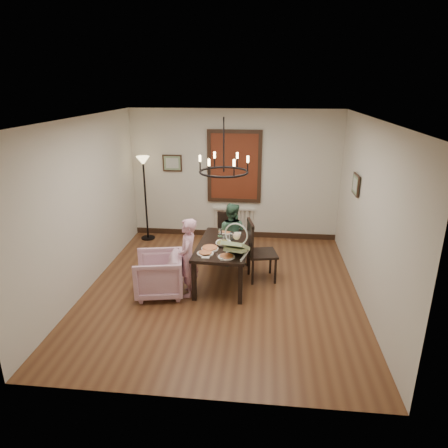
% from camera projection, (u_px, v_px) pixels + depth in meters
% --- Properties ---
extents(room_shell, '(4.51, 5.00, 2.81)m').
position_uv_depth(room_shell, '(224.00, 203.00, 6.62)').
color(room_shell, brown).
rests_on(room_shell, ground).
extents(dining_table, '(0.92, 1.56, 0.71)m').
position_uv_depth(dining_table, '(224.00, 248.00, 6.80)').
color(dining_table, black).
rests_on(dining_table, room_shell).
extents(chair_far, '(0.46, 0.46, 0.92)m').
position_uv_depth(chair_far, '(225.00, 237.00, 7.73)').
color(chair_far, black).
rests_on(chair_far, room_shell).
extents(chair_right, '(0.57, 0.57, 1.10)m').
position_uv_depth(chair_right, '(262.00, 250.00, 6.92)').
color(chair_right, black).
rests_on(chair_right, room_shell).
extents(armchair, '(0.90, 0.88, 0.70)m').
position_uv_depth(armchair, '(159.00, 274.00, 6.48)').
color(armchair, '#E2ADC2').
rests_on(armchair, room_shell).
extents(elderly_woman, '(0.29, 0.41, 1.08)m').
position_uv_depth(elderly_woman, '(188.00, 264.00, 6.41)').
color(elderly_woman, '#E19FB4').
rests_on(elderly_woman, room_shell).
extents(seated_man, '(0.56, 0.48, 1.01)m').
position_uv_depth(seated_man, '(231.00, 240.00, 7.50)').
color(seated_man, '#3A624A').
rests_on(seated_man, room_shell).
extents(baby_bouncer, '(0.51, 0.62, 0.36)m').
position_uv_depth(baby_bouncer, '(236.00, 245.00, 6.26)').
color(baby_bouncer, '#B5D392').
rests_on(baby_bouncer, dining_table).
extents(salad_bowl, '(0.31, 0.31, 0.08)m').
position_uv_depth(salad_bowl, '(223.00, 243.00, 6.68)').
color(salad_bowl, white).
rests_on(salad_bowl, dining_table).
extents(pizza_platter, '(0.28, 0.28, 0.04)m').
position_uv_depth(pizza_platter, '(210.00, 248.00, 6.54)').
color(pizza_platter, tan).
rests_on(pizza_platter, dining_table).
extents(drinking_glass, '(0.08, 0.08, 0.15)m').
position_uv_depth(drinking_glass, '(224.00, 239.00, 6.78)').
color(drinking_glass, silver).
rests_on(drinking_glass, dining_table).
extents(window_blinds, '(1.00, 0.03, 1.40)m').
position_uv_depth(window_blinds, '(234.00, 167.00, 8.51)').
color(window_blinds, maroon).
rests_on(window_blinds, room_shell).
extents(radiator, '(0.92, 0.12, 0.62)m').
position_uv_depth(radiator, '(234.00, 222.00, 8.95)').
color(radiator, silver).
rests_on(radiator, room_shell).
extents(picture_back, '(0.42, 0.03, 0.36)m').
position_uv_depth(picture_back, '(172.00, 163.00, 8.64)').
color(picture_back, black).
rests_on(picture_back, room_shell).
extents(picture_right, '(0.03, 0.42, 0.36)m').
position_uv_depth(picture_right, '(356.00, 184.00, 6.81)').
color(picture_right, black).
rests_on(picture_right, room_shell).
extents(floor_lamp, '(0.30, 0.30, 1.80)m').
position_uv_depth(floor_lamp, '(146.00, 200.00, 8.64)').
color(floor_lamp, black).
rests_on(floor_lamp, room_shell).
extents(chandelier, '(0.80, 0.80, 0.04)m').
position_uv_depth(chandelier, '(224.00, 172.00, 6.35)').
color(chandelier, black).
rests_on(chandelier, room_shell).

